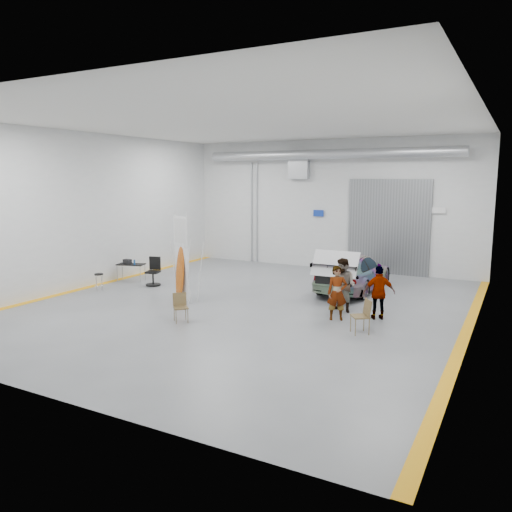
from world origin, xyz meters
The scene contains 13 objects.
ground centered at (0.00, 0.00, 0.00)m, with size 16.00×16.00×0.00m, color slate.
room_shell centered at (0.24, 2.22, 4.08)m, with size 14.02×16.18×6.01m.
sedan_car centered at (2.44, 4.06, 0.69)m, with size 1.95×4.77×1.38m, color white.
person_a centered at (3.24, -0.15, 0.83)m, with size 0.60×0.40×1.66m, color #836247.
person_b centered at (3.12, 0.81, 0.87)m, with size 0.85×0.65×1.74m, color teal.
person_c centered at (4.34, 0.51, 0.82)m, with size 0.95×0.39×1.64m, color #985032.
surfboard_display centered at (-2.11, -0.63, 1.28)m, with size 0.84×0.49×3.16m.
folding_chair_near centered at (-0.77, -2.57, 0.27)m, with size 0.56×0.64×0.85m.
folding_chair_far centered at (4.25, -1.14, 0.30)m, with size 0.62×0.73×0.95m.
shop_stool centered at (-5.98, -0.70, 0.33)m, with size 0.34×0.34×0.67m.
work_table centered at (-6.30, 1.36, 0.71)m, with size 1.23×0.86×0.92m.
office_chair centered at (-4.80, 1.08, 0.49)m, with size 0.61×0.63×1.12m.
trunk_lid centered at (2.44, 1.92, 1.40)m, with size 1.62×0.98×0.04m, color silver.
Camera 1 is at (7.99, -14.22, 4.27)m, focal length 35.00 mm.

